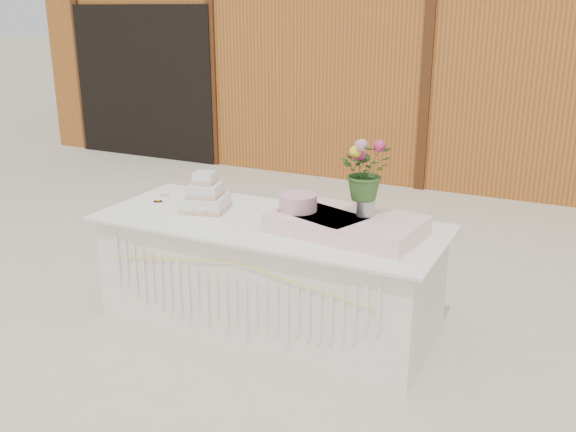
% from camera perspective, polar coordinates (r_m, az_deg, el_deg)
% --- Properties ---
extents(ground, '(80.00, 80.00, 0.00)m').
position_cam_1_polar(ground, '(4.66, -1.66, -9.48)').
color(ground, beige).
rests_on(ground, ground).
extents(barn, '(12.60, 4.60, 3.30)m').
position_cam_1_polar(barn, '(9.85, 15.31, 14.65)').
color(barn, '#A95E23').
rests_on(barn, ground).
extents(cake_table, '(2.40, 1.00, 0.77)m').
position_cam_1_polar(cake_table, '(4.49, -1.73, -5.12)').
color(cake_table, white).
rests_on(cake_table, ground).
extents(wedding_cake, '(0.38, 0.38, 0.28)m').
position_cam_1_polar(wedding_cake, '(4.62, -7.36, 1.67)').
color(wedding_cake, white).
rests_on(wedding_cake, cake_table).
extents(pink_cake_stand, '(0.32, 0.32, 0.23)m').
position_cam_1_polar(pink_cake_stand, '(4.20, 0.89, 0.60)').
color(pink_cake_stand, white).
rests_on(pink_cake_stand, cake_table).
extents(satin_runner, '(1.00, 0.64, 0.12)m').
position_cam_1_polar(satin_runner, '(4.13, 5.19, -0.73)').
color(satin_runner, '#FFD3CD').
rests_on(satin_runner, cake_table).
extents(flower_vase, '(0.11, 0.11, 0.16)m').
position_cam_1_polar(flower_vase, '(4.10, 6.90, 1.08)').
color(flower_vase, '#A7A7AC').
rests_on(flower_vase, satin_runner).
extents(bouquet, '(0.41, 0.39, 0.37)m').
position_cam_1_polar(bouquet, '(4.03, 7.04, 4.63)').
color(bouquet, '#315923').
rests_on(bouquet, flower_vase).
extents(loose_flowers, '(0.27, 0.38, 0.02)m').
position_cam_1_polar(loose_flowers, '(4.97, -11.65, 1.59)').
color(loose_flowers, pink).
rests_on(loose_flowers, cake_table).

